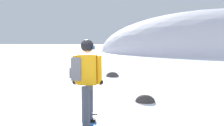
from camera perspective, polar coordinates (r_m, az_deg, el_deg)
name	(u,v)px	position (r m, az deg, el deg)	size (l,w,h in m)	color
ridge_peak_main	(219,52)	(45.10, 24.05, 2.45)	(40.69, 36.62, 13.89)	white
snowboarder_main	(86,81)	(4.69, -6.21, -4.16)	(0.65, 1.80, 1.71)	blue
rock_dark	(145,102)	(6.85, 7.85, -9.09)	(0.56, 0.47, 0.39)	#383333
rock_mid	(112,76)	(11.67, 0.10, -3.19)	(0.63, 0.54, 0.44)	#4C4742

